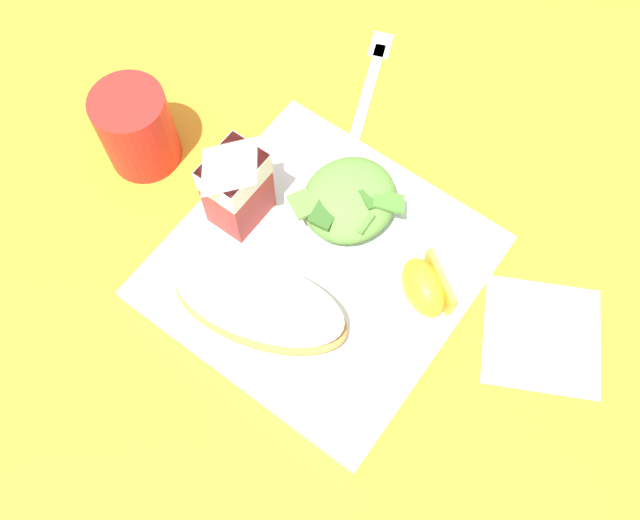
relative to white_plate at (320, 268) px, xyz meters
The scene contains 9 objects.
ground 0.01m from the white_plate, ahead, with size 3.00×3.00×0.00m, color orange.
white_plate is the anchor object (origin of this frame).
cheesy_pizza_bread 0.08m from the white_plate, 167.85° to the left, with size 0.12×0.19×0.04m.
green_salad_pile 0.07m from the white_plate, 10.71° to the left, with size 0.10×0.10×0.04m.
milk_carton 0.12m from the white_plate, 91.84° to the left, with size 0.06×0.05×0.11m.
orange_wedge_front 0.11m from the white_plate, 71.69° to the right, with size 0.06×0.07×0.04m.
paper_napkin 0.22m from the white_plate, 71.45° to the right, with size 0.11×0.11×0.00m, color white.
metal_fork 0.23m from the white_plate, 22.54° to the left, with size 0.18×0.09×0.01m.
drinking_red_cup 0.23m from the white_plate, 88.97° to the left, with size 0.08×0.08×0.09m, color red.
Camera 1 is at (-0.22, -0.16, 0.64)m, focal length 39.16 mm.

